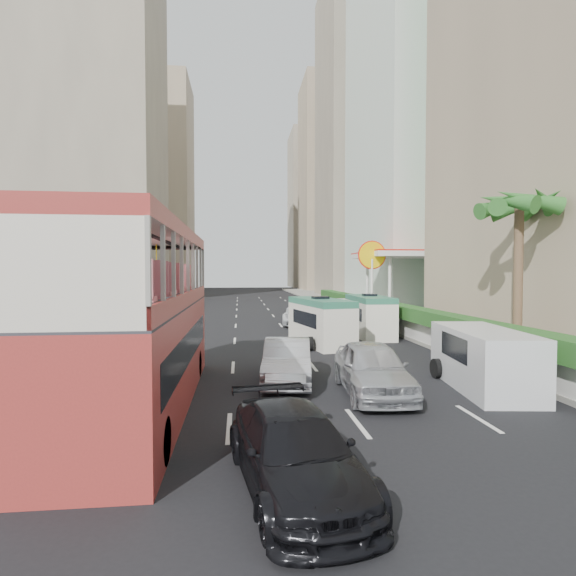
{
  "coord_description": "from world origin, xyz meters",
  "views": [
    {
      "loc": [
        -3.34,
        -12.89,
        3.79
      ],
      "look_at": [
        -1.5,
        4.0,
        3.2
      ],
      "focal_mm": 28.0,
      "sensor_mm": 36.0,
      "label": 1
    }
  ],
  "objects": [
    {
      "name": "ground_plane",
      "position": [
        0.0,
        0.0,
        0.0
      ],
      "size": [
        200.0,
        200.0,
        0.0
      ],
      "primitive_type": "plane",
      "color": "black",
      "rests_on": "ground"
    },
    {
      "name": "double_decker_bus",
      "position": [
        -6.0,
        0.0,
        2.53
      ],
      "size": [
        2.5,
        11.0,
        5.06
      ],
      "primitive_type": "cube",
      "color": "#A9312C",
      "rests_on": "ground"
    },
    {
      "name": "car_silver_lane_a",
      "position": [
        -1.72,
        2.34,
        0.0
      ],
      "size": [
        2.09,
        4.63,
        1.47
      ],
      "primitive_type": "imported",
      "rotation": [
        0.0,
        0.0,
        -0.12
      ],
      "color": "silver",
      "rests_on": "ground"
    },
    {
      "name": "car_silver_lane_b",
      "position": [
        0.76,
        0.57,
        0.0
      ],
      "size": [
        2.21,
        4.89,
        1.63
      ],
      "primitive_type": "imported",
      "rotation": [
        0.0,
        0.0,
        -0.06
      ],
      "color": "silver",
      "rests_on": "ground"
    },
    {
      "name": "car_black",
      "position": [
        -2.39,
        -5.22,
        0.0
      ],
      "size": [
        2.56,
        4.86,
        1.34
      ],
      "primitive_type": "imported",
      "rotation": [
        0.0,
        0.0,
        0.15
      ],
      "color": "black",
      "rests_on": "ground"
    },
    {
      "name": "van_asset",
      "position": [
        1.12,
        19.06,
        0.0
      ],
      "size": [
        3.34,
        5.7,
        1.49
      ],
      "primitive_type": "imported",
      "rotation": [
        0.0,
        0.0,
        -0.17
      ],
      "color": "silver",
      "rests_on": "ground"
    },
    {
      "name": "minibus_near",
      "position": [
        0.89,
        10.27,
        1.2
      ],
      "size": [
        2.81,
        5.67,
        2.41
      ],
      "primitive_type": "cube",
      "rotation": [
        0.0,
        0.0,
        0.19
      ],
      "color": "silver",
      "rests_on": "ground"
    },
    {
      "name": "minibus_far",
      "position": [
        4.37,
        13.06,
        1.19
      ],
      "size": [
        1.96,
        5.44,
        2.39
      ],
      "primitive_type": "cube",
      "rotation": [
        0.0,
        0.0,
        -0.03
      ],
      "color": "silver",
      "rests_on": "ground"
    },
    {
      "name": "panel_van_near",
      "position": [
        4.58,
        0.87,
        0.97
      ],
      "size": [
        2.51,
        5.04,
        1.93
      ],
      "primitive_type": "cube",
      "rotation": [
        0.0,
        0.0,
        -0.12
      ],
      "color": "silver",
      "rests_on": "ground"
    },
    {
      "name": "panel_van_far",
      "position": [
        4.34,
        18.9,
        0.89
      ],
      "size": [
        2.03,
        4.54,
        1.78
      ],
      "primitive_type": "cube",
      "rotation": [
        0.0,
        0.0,
        0.06
      ],
      "color": "silver",
      "rests_on": "ground"
    },
    {
      "name": "sidewalk",
      "position": [
        9.0,
        25.0,
        0.09
      ],
      "size": [
        6.0,
        120.0,
        0.18
      ],
      "primitive_type": "cube",
      "color": "#99968C",
      "rests_on": "ground"
    },
    {
      "name": "kerb_wall",
      "position": [
        6.2,
        14.0,
        0.68
      ],
      "size": [
        0.3,
        44.0,
        1.0
      ],
      "primitive_type": "cube",
      "color": "silver",
      "rests_on": "sidewalk"
    },
    {
      "name": "hedge",
      "position": [
        6.2,
        14.0,
        1.53
      ],
      "size": [
        1.1,
        44.0,
        0.7
      ],
      "primitive_type": "cube",
      "color": "#2D6626",
      "rests_on": "kerb_wall"
    },
    {
      "name": "palm_tree",
      "position": [
        7.8,
        4.0,
        3.38
      ],
      "size": [
        0.36,
        0.36,
        6.4
      ],
      "primitive_type": "cylinder",
      "color": "brown",
      "rests_on": "sidewalk"
    },
    {
      "name": "shell_station",
      "position": [
        10.0,
        23.0,
        2.75
      ],
      "size": [
        6.5,
        8.0,
        5.5
      ],
      "primitive_type": "cube",
      "color": "silver",
      "rests_on": "ground"
    },
    {
      "name": "tower_stripe",
      "position": [
        18.0,
        34.0,
        29.0
      ],
      "size": [
        16.0,
        18.0,
        58.0
      ],
      "primitive_type": "cube",
      "color": "white",
      "rests_on": "ground"
    },
    {
      "name": "tower_mid",
      "position": [
        18.0,
        58.0,
        25.0
      ],
      "size": [
        16.0,
        16.0,
        50.0
      ],
      "primitive_type": "cube",
      "color": "tan",
      "rests_on": "ground"
    },
    {
      "name": "tower_far_a",
      "position": [
        17.0,
        82.0,
        22.0
      ],
      "size": [
        14.0,
        14.0,
        44.0
      ],
      "primitive_type": "cube",
      "color": "tan",
      "rests_on": "ground"
    },
    {
      "name": "tower_far_b",
      "position": [
        17.0,
        104.0,
        20.0
      ],
      "size": [
        14.0,
        14.0,
        40.0
      ],
      "primitive_type": "cube",
      "color": "tan",
      "rests_on": "ground"
    },
    {
      "name": "tower_left_a",
      "position": [
        -24.0,
        55.0,
        26.0
      ],
      "size": [
        18.0,
        18.0,
        52.0
      ],
      "primitive_type": "cube",
      "color": "tan",
      "rests_on": "ground"
    },
    {
      "name": "tower_left_b",
      "position": [
        -22.0,
        90.0,
        23.0
      ],
      "size": [
        16.0,
        16.0,
        46.0
      ],
      "primitive_type": "cube",
      "color": "tan",
      "rests_on": "ground"
    }
  ]
}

